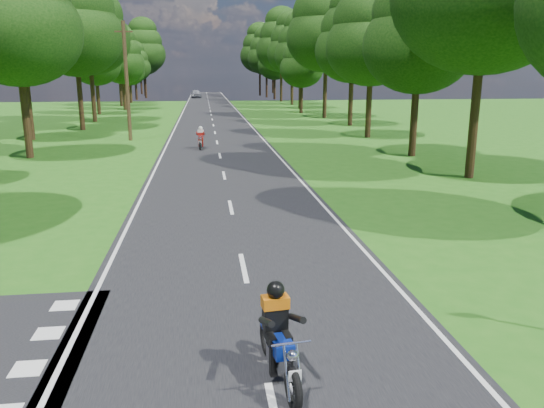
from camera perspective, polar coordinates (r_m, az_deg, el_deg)
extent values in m
plane|color=#245F15|center=(11.23, -2.29, -10.56)|extent=(160.00, 160.00, 0.00)
cube|color=black|center=(60.37, -6.56, 9.50)|extent=(7.00, 140.00, 0.02)
cube|color=silver|center=(13.06, -3.08, -6.83)|extent=(0.12, 2.00, 0.01)
cube|color=silver|center=(18.78, -4.46, -0.34)|extent=(0.12, 2.00, 0.01)
cube|color=silver|center=(24.64, -5.18, 3.09)|extent=(0.12, 2.00, 0.01)
cube|color=silver|center=(30.55, -5.63, 5.20)|extent=(0.12, 2.00, 0.01)
cube|color=silver|center=(36.49, -5.94, 6.63)|extent=(0.12, 2.00, 0.01)
cube|color=silver|center=(42.44, -6.16, 7.65)|extent=(0.12, 2.00, 0.01)
cube|color=silver|center=(48.41, -6.32, 8.42)|extent=(0.12, 2.00, 0.01)
cube|color=silver|center=(54.39, -6.45, 9.03)|extent=(0.12, 2.00, 0.01)
cube|color=silver|center=(60.37, -6.56, 9.51)|extent=(0.12, 2.00, 0.01)
cube|color=silver|center=(66.35, -6.65, 9.91)|extent=(0.12, 2.00, 0.01)
cube|color=silver|center=(72.33, -6.72, 10.24)|extent=(0.12, 2.00, 0.01)
cube|color=silver|center=(78.32, -6.78, 10.52)|extent=(0.12, 2.00, 0.01)
cube|color=silver|center=(84.31, -6.83, 10.76)|extent=(0.12, 2.00, 0.01)
cube|color=silver|center=(90.30, -6.88, 10.97)|extent=(0.12, 2.00, 0.01)
cube|color=silver|center=(96.30, -6.92, 11.15)|extent=(0.12, 2.00, 0.01)
cube|color=silver|center=(102.29, -6.95, 11.31)|extent=(0.12, 2.00, 0.01)
cube|color=silver|center=(108.28, -6.98, 11.45)|extent=(0.12, 2.00, 0.01)
cube|color=silver|center=(114.28, -7.01, 11.58)|extent=(0.12, 2.00, 0.01)
cube|color=silver|center=(120.27, -7.04, 11.70)|extent=(0.12, 2.00, 0.01)
cube|color=silver|center=(126.27, -7.06, 11.80)|extent=(0.12, 2.00, 0.01)
cube|color=silver|center=(60.41, -9.73, 9.41)|extent=(0.10, 140.00, 0.01)
cube|color=silver|center=(60.50, -3.39, 9.59)|extent=(0.10, 140.00, 0.01)
cube|color=silver|center=(9.77, -24.80, -15.77)|extent=(0.50, 0.50, 0.01)
cube|color=silver|center=(10.79, -22.91, -12.68)|extent=(0.50, 0.50, 0.01)
cube|color=silver|center=(11.83, -21.39, -10.12)|extent=(0.50, 0.50, 0.01)
cylinder|color=black|center=(32.54, -24.90, 7.95)|extent=(0.40, 0.40, 3.91)
ellipsoid|color=black|center=(32.50, -25.81, 16.40)|extent=(6.85, 6.85, 5.82)
cylinder|color=black|center=(41.27, -24.62, 8.91)|extent=(0.40, 0.40, 3.79)
ellipsoid|color=black|center=(41.22, -25.30, 15.37)|extent=(6.64, 6.64, 5.64)
ellipsoid|color=black|center=(41.34, -25.58, 17.92)|extent=(5.69, 5.69, 4.84)
cylinder|color=black|center=(46.92, -19.88, 10.13)|extent=(0.40, 0.40, 4.32)
ellipsoid|color=black|center=(46.93, -20.44, 16.60)|extent=(7.56, 7.56, 6.42)
ellipsoid|color=black|center=(47.11, -20.67, 19.15)|extent=(6.48, 6.48, 5.51)
cylinder|color=black|center=(54.34, -18.67, 10.69)|extent=(0.40, 0.40, 4.40)
ellipsoid|color=black|center=(54.36, -19.13, 16.39)|extent=(7.71, 7.71, 6.55)
ellipsoid|color=black|center=(54.52, -19.32, 18.64)|extent=(6.60, 6.60, 5.61)
cylinder|color=black|center=(64.12, -18.18, 10.59)|extent=(0.40, 0.40, 3.20)
ellipsoid|color=black|center=(64.05, -18.45, 14.10)|extent=(5.60, 5.60, 4.76)
ellipsoid|color=black|center=(64.09, -18.56, 15.49)|extent=(4.80, 4.80, 4.08)
ellipsoid|color=black|center=(64.17, -18.67, 16.88)|extent=(3.60, 3.60, 3.06)
cylinder|color=black|center=(71.09, -15.59, 11.05)|extent=(0.40, 0.40, 3.22)
ellipsoid|color=black|center=(71.03, -15.81, 14.24)|extent=(5.64, 5.64, 4.79)
ellipsoid|color=black|center=(71.07, -15.89, 15.50)|extent=(4.83, 4.83, 4.11)
ellipsoid|color=black|center=(71.14, -15.98, 16.76)|extent=(3.62, 3.62, 3.08)
cylinder|color=black|center=(78.98, -15.95, 11.41)|extent=(0.40, 0.40, 3.61)
ellipsoid|color=black|center=(78.94, -16.17, 14.63)|extent=(6.31, 6.31, 5.37)
ellipsoid|color=black|center=(79.00, -16.26, 15.90)|extent=(5.41, 5.41, 4.60)
ellipsoid|color=black|center=(79.09, -16.35, 17.17)|extent=(4.06, 4.06, 3.45)
cylinder|color=black|center=(86.70, -14.94, 11.35)|extent=(0.40, 0.40, 2.67)
ellipsoid|color=black|center=(86.63, -15.08, 13.52)|extent=(4.67, 4.67, 3.97)
ellipsoid|color=black|center=(86.64, -15.14, 14.37)|extent=(4.00, 4.00, 3.40)
ellipsoid|color=black|center=(86.67, -15.19, 15.23)|extent=(3.00, 3.00, 2.55)
cylinder|color=black|center=(95.80, -14.39, 11.72)|extent=(0.40, 0.40, 3.09)
ellipsoid|color=black|center=(95.75, -14.53, 13.99)|extent=(5.40, 5.40, 4.59)
ellipsoid|color=black|center=(95.78, -14.59, 14.88)|extent=(4.63, 4.63, 3.93)
ellipsoid|color=black|center=(95.82, -14.65, 15.78)|extent=(3.47, 3.47, 2.95)
cylinder|color=black|center=(102.15, -13.44, 12.28)|extent=(0.40, 0.40, 4.48)
ellipsoid|color=black|center=(102.17, -13.62, 15.37)|extent=(7.84, 7.84, 6.66)
ellipsoid|color=black|center=(102.26, -13.70, 16.59)|extent=(6.72, 6.72, 5.71)
ellipsoid|color=black|center=(102.39, -13.77, 17.81)|extent=(5.04, 5.04, 4.28)
cylinder|color=black|center=(111.19, -13.51, 12.29)|extent=(0.40, 0.40, 4.09)
ellipsoid|color=black|center=(111.19, -13.67, 14.88)|extent=(7.16, 7.16, 6.09)
ellipsoid|color=black|center=(111.25, -13.73, 15.91)|extent=(6.14, 6.14, 5.22)
ellipsoid|color=black|center=(111.34, -13.79, 16.93)|extent=(4.61, 4.61, 3.92)
cylinder|color=black|center=(25.47, 20.85, 7.73)|extent=(0.40, 0.40, 4.56)
cylinder|color=black|center=(31.32, 14.99, 8.19)|extent=(0.40, 0.40, 3.49)
ellipsoid|color=black|center=(31.21, 15.50, 16.07)|extent=(6.12, 6.12, 5.20)
ellipsoid|color=black|center=(31.34, 15.71, 19.17)|extent=(5.24, 5.24, 4.46)
cylinder|color=black|center=(39.70, 10.34, 9.71)|extent=(0.40, 0.40, 3.69)
ellipsoid|color=black|center=(39.63, 10.64, 16.28)|extent=(6.46, 6.46, 5.49)
ellipsoid|color=black|center=(39.75, 10.76, 18.87)|extent=(5.54, 5.54, 4.71)
cylinder|color=black|center=(48.46, 8.45, 10.56)|extent=(0.40, 0.40, 3.74)
ellipsoid|color=black|center=(48.42, 8.65, 16.01)|extent=(6.55, 6.55, 5.57)
ellipsoid|color=black|center=(48.52, 8.73, 18.16)|extent=(5.62, 5.62, 4.77)
ellipsoid|color=black|center=(48.69, 8.82, 20.30)|extent=(4.21, 4.21, 3.58)
cylinder|color=black|center=(56.37, 5.71, 11.56)|extent=(0.40, 0.40, 4.64)
ellipsoid|color=black|center=(56.42, 5.85, 17.37)|extent=(8.12, 8.12, 6.91)
ellipsoid|color=black|center=(56.60, 5.91, 19.65)|extent=(6.96, 6.96, 5.92)
cylinder|color=black|center=(63.22, 3.16, 11.08)|extent=(0.40, 0.40, 2.91)
ellipsoid|color=black|center=(63.14, 3.20, 14.32)|extent=(5.09, 5.09, 4.33)
ellipsoid|color=black|center=(63.16, 3.22, 15.61)|extent=(4.36, 4.36, 3.71)
ellipsoid|color=black|center=(63.22, 3.24, 16.89)|extent=(3.27, 3.27, 2.78)
cylinder|color=black|center=(70.77, 3.04, 11.78)|extent=(0.40, 0.40, 3.88)
ellipsoid|color=black|center=(70.74, 3.09, 15.65)|extent=(6.78, 6.78, 5.77)
ellipsoid|color=black|center=(70.82, 3.11, 17.18)|extent=(5.81, 5.81, 4.94)
ellipsoid|color=black|center=(70.95, 3.14, 18.70)|extent=(4.36, 4.36, 3.71)
cylinder|color=black|center=(79.16, 2.17, 12.14)|extent=(0.40, 0.40, 4.18)
ellipsoid|color=black|center=(79.16, 2.20, 15.86)|extent=(7.31, 7.31, 6.21)
ellipsoid|color=black|center=(79.25, 2.22, 17.33)|extent=(6.27, 6.27, 5.33)
ellipsoid|color=black|center=(79.39, 2.23, 18.80)|extent=(4.70, 4.70, 4.00)
cylinder|color=black|center=(87.96, 1.00, 12.48)|extent=(0.40, 0.40, 4.63)
ellipsoid|color=black|center=(87.99, 1.01, 16.19)|extent=(8.11, 8.11, 6.89)
ellipsoid|color=black|center=(88.10, 1.02, 17.66)|extent=(6.95, 6.95, 5.91)
ellipsoid|color=black|center=(88.28, 1.03, 19.12)|extent=(5.21, 5.21, 4.43)
cylinder|color=black|center=(95.17, 0.28, 12.21)|extent=(0.40, 0.40, 3.36)
ellipsoid|color=black|center=(95.13, 0.28, 14.71)|extent=(5.88, 5.88, 5.00)
ellipsoid|color=black|center=(95.17, 0.28, 15.69)|extent=(5.04, 5.04, 4.29)
ellipsoid|color=black|center=(95.23, 0.29, 16.68)|extent=(3.78, 3.78, 3.21)
cylinder|color=black|center=(102.26, -0.58, 12.54)|extent=(0.40, 0.40, 4.09)
ellipsoid|color=black|center=(102.26, -0.59, 15.36)|extent=(7.15, 7.15, 6.08)
ellipsoid|color=black|center=(102.32, -0.59, 16.48)|extent=(6.13, 6.13, 5.21)
ellipsoid|color=black|center=(102.43, -0.59, 17.59)|extent=(4.60, 4.60, 3.91)
cylinder|color=black|center=(109.92, -1.31, 12.74)|extent=(0.40, 0.40, 4.48)
ellipsoid|color=black|center=(109.93, -1.32, 15.62)|extent=(7.84, 7.84, 6.66)
ellipsoid|color=black|center=(110.02, -1.33, 16.76)|extent=(6.72, 6.72, 5.71)
ellipsoid|color=black|center=(110.14, -1.34, 17.89)|extent=(5.04, 5.04, 4.28)
cylinder|color=black|center=(120.93, -13.87, 12.32)|extent=(0.40, 0.40, 3.84)
ellipsoid|color=black|center=(120.91, -14.00, 14.55)|extent=(6.72, 6.72, 5.71)
ellipsoid|color=black|center=(120.96, -14.06, 15.44)|extent=(5.76, 5.76, 4.90)
ellipsoid|color=black|center=(121.03, -14.11, 16.32)|extent=(4.32, 4.32, 3.67)
cylinder|color=black|center=(123.23, 0.09, 12.81)|extent=(0.40, 0.40, 4.16)
ellipsoid|color=black|center=(123.23, 0.09, 15.19)|extent=(7.28, 7.28, 6.19)
ellipsoid|color=black|center=(123.29, 0.09, 16.13)|extent=(6.24, 6.24, 5.30)
ellipsoid|color=black|center=(123.38, 0.09, 17.08)|extent=(4.68, 4.68, 3.98)
cylinder|color=black|center=(106.30, -15.84, 11.93)|extent=(0.40, 0.40, 3.52)
ellipsoid|color=black|center=(106.27, -16.00, 14.26)|extent=(6.16, 6.16, 5.24)
ellipsoid|color=black|center=(106.31, -16.07, 15.18)|extent=(5.28, 5.28, 4.49)
ellipsoid|color=black|center=(106.38, -16.13, 16.11)|extent=(3.96, 3.96, 3.37)
cylinder|color=black|center=(109.67, 2.12, 12.74)|extent=(0.40, 0.40, 4.48)
ellipsoid|color=black|center=(109.69, 2.15, 15.62)|extent=(7.84, 7.84, 6.66)
ellipsoid|color=black|center=(109.77, 2.16, 16.76)|extent=(6.72, 6.72, 5.71)
ellipsoid|color=black|center=(109.90, 2.17, 17.89)|extent=(5.04, 5.04, 4.28)
cylinder|color=#382616|center=(38.53, -15.35, 12.54)|extent=(0.26, 0.26, 8.00)
cube|color=#382616|center=(38.61, -15.68, 17.43)|extent=(1.20, 0.10, 0.10)
imported|color=#A7A9AE|center=(101.47, -8.18, 11.68)|extent=(1.96, 4.56, 1.53)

